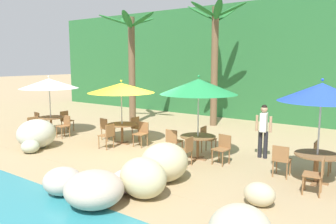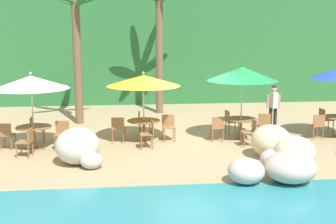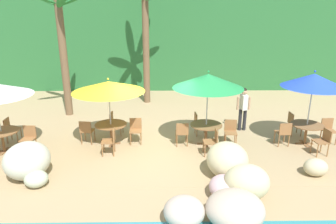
% 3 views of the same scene
% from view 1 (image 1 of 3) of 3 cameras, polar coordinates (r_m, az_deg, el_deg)
% --- Properties ---
extents(ground_plane, '(120.00, 120.00, 0.00)m').
position_cam_1_polar(ground_plane, '(11.57, -3.24, -6.65)').
color(ground_plane, tan).
extents(terrace_deck, '(18.00, 5.20, 0.01)m').
position_cam_1_polar(terrace_deck, '(11.57, -3.24, -6.63)').
color(terrace_deck, tan).
rests_on(terrace_deck, ground).
extents(foliage_backdrop, '(28.00, 2.40, 6.00)m').
position_cam_1_polar(foliage_backdrop, '(18.99, 14.34, 8.19)').
color(foliage_backdrop, '#286633').
rests_on(foliage_backdrop, ground).
extents(rock_seawall, '(17.60, 3.42, 1.02)m').
position_cam_1_polar(rock_seawall, '(7.88, -2.32, -10.80)').
color(rock_seawall, beige).
rests_on(rock_seawall, ground).
extents(umbrella_white, '(2.35, 2.35, 2.45)m').
position_cam_1_polar(umbrella_white, '(14.67, -19.43, 4.56)').
color(umbrella_white, silver).
rests_on(umbrella_white, ground).
extents(dining_table_white, '(1.10, 1.10, 0.74)m').
position_cam_1_polar(dining_table_white, '(14.84, -19.14, -1.29)').
color(dining_table_white, brown).
rests_on(dining_table_white, ground).
extents(chair_white_seaward, '(0.44, 0.45, 0.87)m').
position_cam_1_polar(chair_white_seaward, '(14.20, -17.01, -2.04)').
color(chair_white_seaward, olive).
rests_on(chair_white_seaward, ground).
extents(chair_white_inland, '(0.44, 0.44, 0.87)m').
position_cam_1_polar(chair_white_inland, '(15.45, -16.81, -1.20)').
color(chair_white_inland, olive).
rests_on(chair_white_inland, ground).
extents(chair_white_left, '(0.47, 0.48, 0.87)m').
position_cam_1_polar(chair_white_left, '(15.58, -20.84, -1.31)').
color(chair_white_left, olive).
rests_on(chair_white_left, ground).
extents(chair_white_right, '(0.48, 0.48, 0.87)m').
position_cam_1_polar(chair_white_right, '(14.43, -21.98, -2.12)').
color(chair_white_right, olive).
rests_on(chair_white_right, ground).
extents(umbrella_yellow, '(2.44, 2.44, 2.37)m').
position_cam_1_polar(umbrella_yellow, '(12.41, -7.89, 4.05)').
color(umbrella_yellow, silver).
rests_on(umbrella_yellow, ground).
extents(dining_table_yellow, '(1.10, 1.10, 0.74)m').
position_cam_1_polar(dining_table_yellow, '(12.60, -7.76, -2.58)').
color(dining_table_yellow, brown).
rests_on(dining_table_yellow, ground).
extents(chair_yellow_seaward, '(0.44, 0.45, 0.87)m').
position_cam_1_polar(chair_yellow_seaward, '(12.16, -4.43, -3.42)').
color(chair_yellow_seaward, olive).
rests_on(chair_yellow_seaward, ground).
extents(chair_yellow_inland, '(0.46, 0.46, 0.87)m').
position_cam_1_polar(chair_yellow_inland, '(13.25, -5.23, -2.44)').
color(chair_yellow_inland, olive).
rests_on(chair_yellow_inland, ground).
extents(chair_yellow_left, '(0.47, 0.47, 0.87)m').
position_cam_1_polar(chair_yellow_left, '(13.23, -10.40, -2.56)').
color(chair_yellow_left, olive).
rests_on(chair_yellow_left, ground).
extents(chair_yellow_right, '(0.45, 0.44, 0.87)m').
position_cam_1_polar(chair_yellow_right, '(11.95, -10.11, -3.74)').
color(chair_yellow_right, olive).
rests_on(chair_yellow_right, ground).
extents(umbrella_green, '(2.37, 2.37, 2.62)m').
position_cam_1_polar(umbrella_green, '(10.31, 5.18, 4.30)').
color(umbrella_green, silver).
rests_on(umbrella_green, ground).
extents(dining_table_green, '(1.10, 1.10, 0.74)m').
position_cam_1_polar(dining_table_green, '(10.56, 5.06, -4.70)').
color(dining_table_green, brown).
rests_on(dining_table_green, ground).
extents(chair_green_seaward, '(0.46, 0.47, 0.87)m').
position_cam_1_polar(chair_green_seaward, '(10.19, 9.19, -5.86)').
color(chair_green_seaward, olive).
rests_on(chair_green_seaward, ground).
extents(chair_green_inland, '(0.47, 0.46, 0.87)m').
position_cam_1_polar(chair_green_inland, '(11.38, 6.49, -4.28)').
color(chair_green_inland, olive).
rests_on(chair_green_inland, ground).
extents(chair_green_left, '(0.44, 0.45, 0.87)m').
position_cam_1_polar(chair_green_left, '(10.93, 0.88, -4.76)').
color(chair_green_left, olive).
rests_on(chair_green_left, ground).
extents(chair_green_right, '(0.44, 0.43, 0.87)m').
position_cam_1_polar(chair_green_right, '(9.84, 3.02, -6.28)').
color(chair_green_right, olive).
rests_on(chair_green_right, ground).
extents(umbrella_blue, '(2.08, 2.08, 2.63)m').
position_cam_1_polar(umbrella_blue, '(9.00, 24.49, 3.04)').
color(umbrella_blue, silver).
rests_on(umbrella_blue, ground).
extents(dining_table_blue, '(1.10, 1.10, 0.74)m').
position_cam_1_polar(dining_table_blue, '(9.29, 23.85, -7.26)').
color(dining_table_blue, brown).
rests_on(dining_table_blue, ground).
extents(chair_blue_inland, '(0.44, 0.43, 0.87)m').
position_cam_1_polar(chair_blue_inland, '(10.14, 24.20, -6.58)').
color(chair_blue_inland, olive).
rests_on(chair_blue_inland, ground).
extents(chair_blue_left, '(0.45, 0.46, 0.87)m').
position_cam_1_polar(chair_blue_left, '(9.38, 18.55, -7.47)').
color(chair_blue_left, olive).
rests_on(chair_blue_left, ground).
extents(chair_blue_right, '(0.47, 0.47, 0.87)m').
position_cam_1_polar(chair_blue_right, '(8.50, 23.86, -9.42)').
color(chair_blue_right, olive).
rests_on(chair_blue_right, ground).
extents(palm_tree_nearest, '(2.93, 2.93, 5.25)m').
position_cam_1_polar(palm_tree_nearest, '(16.42, -6.17, 10.04)').
color(palm_tree_nearest, brown).
rests_on(palm_tree_nearest, ground).
extents(palm_tree_second, '(2.86, 2.77, 5.66)m').
position_cam_1_polar(palm_tree_second, '(16.05, 7.93, 11.12)').
color(palm_tree_second, brown).
rests_on(palm_tree_second, ground).
extents(waiter_in_white, '(0.52, 0.37, 1.70)m').
position_cam_1_polar(waiter_in_white, '(10.99, 15.81, -2.49)').
color(waiter_in_white, '#232328').
rests_on(waiter_in_white, ground).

